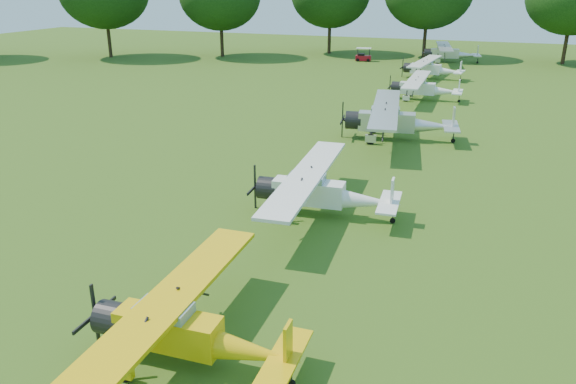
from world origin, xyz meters
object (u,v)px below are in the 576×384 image
aircraft_3 (320,190)px  aircraft_7 (449,52)px  aircraft_4 (396,119)px  aircraft_6 (430,67)px  aircraft_2 (183,328)px  golf_cart (363,57)px  aircraft_5 (423,87)px

aircraft_3 → aircraft_7: 50.20m
aircraft_4 → aircraft_6: size_ratio=1.17×
aircraft_4 → aircraft_2: bearing=-101.8°
aircraft_3 → aircraft_4: size_ratio=0.87×
golf_cart → aircraft_5: bearing=-73.7°
aircraft_4 → aircraft_5: size_ratio=1.21×
aircraft_4 → aircraft_7: 37.00m
aircraft_5 → golf_cart: bearing=114.3°
aircraft_3 → aircraft_5: bearing=84.1°
aircraft_2 → aircraft_5: (1.27, 37.20, 0.01)m
aircraft_3 → golf_cart: 48.84m
aircraft_6 → aircraft_7: size_ratio=0.91×
aircraft_4 → aircraft_7: (-0.01, 37.00, -0.08)m
golf_cart → aircraft_3: bearing=-87.9°
aircraft_2 → golf_cart: 59.39m
aircraft_3 → aircraft_4: aircraft_4 is taller
aircraft_2 → aircraft_3: aircraft_3 is taller
aircraft_6 → golf_cart: bearing=137.3°
aircraft_3 → aircraft_4: bearing=82.1°
aircraft_4 → aircraft_5: (-0.02, 13.24, -0.23)m
aircraft_3 → aircraft_2: bearing=-96.0°
aircraft_2 → aircraft_7: bearing=87.2°
aircraft_6 → aircraft_7: bearing=92.6°
aircraft_4 → aircraft_7: size_ratio=1.06×
aircraft_5 → aircraft_7: (0.00, 23.76, 0.15)m
aircraft_7 → golf_cart: bearing=-176.1°
aircraft_3 → aircraft_5: aircraft_3 is taller
aircraft_5 → golf_cart: (-10.03, 21.54, -0.58)m
aircraft_3 → aircraft_6: bearing=85.7°
aircraft_2 → aircraft_4: aircraft_4 is taller
aircraft_6 → golf_cart: (-9.33, 10.53, -0.61)m
aircraft_4 → aircraft_5: 13.24m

